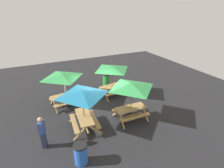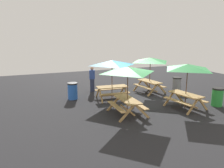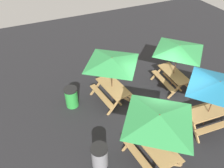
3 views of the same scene
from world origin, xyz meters
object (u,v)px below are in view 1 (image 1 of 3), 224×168
trash_bin_green (106,80)px  picnic_table_3 (62,78)px  picnic_table_2 (112,70)px  trash_bin_blue (81,154)px  picnic_table_0 (83,96)px  picnic_table_1 (132,88)px  person_standing (42,132)px  trash_bin_gray (67,87)px

trash_bin_green → picnic_table_3: bearing=-154.1°
picnic_table_2 → trash_bin_blue: (-3.83, -5.04, -1.49)m
picnic_table_0 → picnic_table_1: size_ratio=1.00×
trash_bin_blue → person_standing: size_ratio=0.59×
picnic_table_1 → trash_bin_blue: (-3.52, -1.85, -1.49)m
trash_bin_blue → trash_bin_green: size_ratio=1.00×
picnic_table_0 → trash_bin_gray: (0.07, 4.64, -1.49)m
picnic_table_0 → trash_bin_blue: (-0.83, -2.17, -1.49)m
picnic_table_1 → trash_bin_green: size_ratio=2.38×
trash_bin_blue → person_standing: person_standing is taller
picnic_table_3 → trash_bin_green: (3.80, 1.84, -1.49)m
picnic_table_3 → trash_bin_gray: picnic_table_3 is taller
picnic_table_3 → trash_bin_gray: size_ratio=2.38×
trash_bin_blue → trash_bin_green: 8.04m
picnic_table_2 → person_standing: size_ratio=1.40×
picnic_table_1 → person_standing: bearing=-176.0°
trash_bin_gray → person_standing: person_standing is taller
picnic_table_2 → trash_bin_green: bearing=70.8°
trash_bin_gray → person_standing: (-2.21, -5.19, 0.39)m
picnic_table_2 → picnic_table_0: bearing=-144.7°
picnic_table_2 → trash_bin_green: size_ratio=2.38×
picnic_table_1 → picnic_table_3: bearing=136.0°
picnic_table_1 → person_standing: (-4.83, -0.24, -1.10)m
trash_bin_green → trash_bin_blue: bearing=-121.3°
picnic_table_0 → picnic_table_3: (-0.46, 2.85, 0.00)m
picnic_table_3 → trash_bin_gray: 2.39m
picnic_table_2 → picnic_table_3: (-3.46, -0.01, 0.00)m
picnic_table_2 → trash_bin_blue: picnic_table_2 is taller
picnic_table_1 → trash_bin_gray: (-2.62, 4.95, -1.49)m
picnic_table_2 → picnic_table_3: 3.46m
picnic_table_3 → trash_bin_blue: bearing=-101.3°
picnic_table_1 → trash_bin_blue: bearing=-151.1°
trash_bin_green → trash_bin_gray: 3.27m
trash_bin_gray → picnic_table_0: bearing=-90.8°
trash_bin_blue → trash_bin_gray: same height
trash_bin_blue → person_standing: bearing=129.0°
trash_bin_blue → picnic_table_2: bearing=52.8°
trash_bin_green → person_standing: bearing=-136.2°
picnic_table_3 → trash_bin_gray: bearing=66.4°
picnic_table_0 → trash_bin_green: size_ratio=2.38×
trash_bin_gray → trash_bin_blue: bearing=-97.5°
picnic_table_1 → trash_bin_gray: bearing=119.1°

